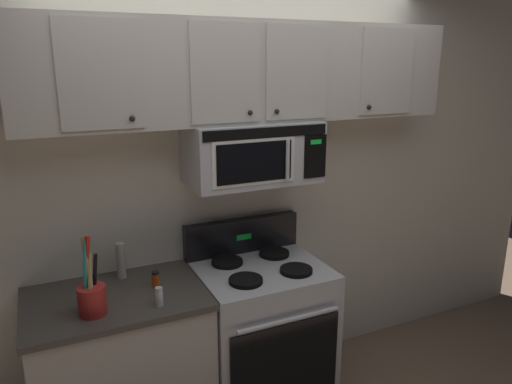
{
  "coord_description": "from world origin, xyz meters",
  "views": [
    {
      "loc": [
        -1.14,
        -1.95,
        2.09
      ],
      "look_at": [
        0.0,
        0.49,
        1.35
      ],
      "focal_mm": 33.73,
      "sensor_mm": 36.0,
      "label": 1
    }
  ],
  "objects_px": {
    "salt_shaker": "(159,297)",
    "spice_jar": "(156,279)",
    "stove_range": "(260,332)",
    "over_range_microwave": "(252,152)",
    "utensil_crock_red": "(91,295)",
    "pepper_mill": "(121,261)"
  },
  "relations": [
    {
      "from": "stove_range",
      "to": "spice_jar",
      "type": "distance_m",
      "value": 0.79
    },
    {
      "from": "salt_shaker",
      "to": "spice_jar",
      "type": "height_order",
      "value": "salt_shaker"
    },
    {
      "from": "utensil_crock_red",
      "to": "pepper_mill",
      "type": "xyz_separation_m",
      "value": [
        0.2,
        0.35,
        0.0
      ]
    },
    {
      "from": "salt_shaker",
      "to": "pepper_mill",
      "type": "relative_size",
      "value": 0.48
    },
    {
      "from": "pepper_mill",
      "to": "spice_jar",
      "type": "relative_size",
      "value": 2.28
    },
    {
      "from": "stove_range",
      "to": "over_range_microwave",
      "type": "bearing_deg",
      "value": 90.14
    },
    {
      "from": "over_range_microwave",
      "to": "spice_jar",
      "type": "height_order",
      "value": "over_range_microwave"
    },
    {
      "from": "salt_shaker",
      "to": "spice_jar",
      "type": "relative_size",
      "value": 1.08
    },
    {
      "from": "utensil_crock_red",
      "to": "spice_jar",
      "type": "bearing_deg",
      "value": 24.28
    },
    {
      "from": "utensil_crock_red",
      "to": "spice_jar",
      "type": "relative_size",
      "value": 4.34
    },
    {
      "from": "salt_shaker",
      "to": "spice_jar",
      "type": "xyz_separation_m",
      "value": [
        0.03,
        0.21,
        -0.0
      ]
    },
    {
      "from": "over_range_microwave",
      "to": "salt_shaker",
      "type": "relative_size",
      "value": 7.68
    },
    {
      "from": "salt_shaker",
      "to": "stove_range",
      "type": "bearing_deg",
      "value": 16.96
    },
    {
      "from": "salt_shaker",
      "to": "utensil_crock_red",
      "type": "bearing_deg",
      "value": 169.47
    },
    {
      "from": "over_range_microwave",
      "to": "utensil_crock_red",
      "type": "height_order",
      "value": "over_range_microwave"
    },
    {
      "from": "stove_range",
      "to": "over_range_microwave",
      "type": "height_order",
      "value": "over_range_microwave"
    },
    {
      "from": "salt_shaker",
      "to": "spice_jar",
      "type": "distance_m",
      "value": 0.22
    },
    {
      "from": "utensil_crock_red",
      "to": "salt_shaker",
      "type": "xyz_separation_m",
      "value": [
        0.31,
        -0.06,
        -0.05
      ]
    },
    {
      "from": "over_range_microwave",
      "to": "pepper_mill",
      "type": "xyz_separation_m",
      "value": [
        -0.77,
        0.09,
        -0.57
      ]
    },
    {
      "from": "stove_range",
      "to": "utensil_crock_red",
      "type": "bearing_deg",
      "value": -171.66
    },
    {
      "from": "spice_jar",
      "to": "salt_shaker",
      "type": "bearing_deg",
      "value": -98.81
    },
    {
      "from": "stove_range",
      "to": "pepper_mill",
      "type": "xyz_separation_m",
      "value": [
        -0.77,
        0.21,
        0.54
      ]
    }
  ]
}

